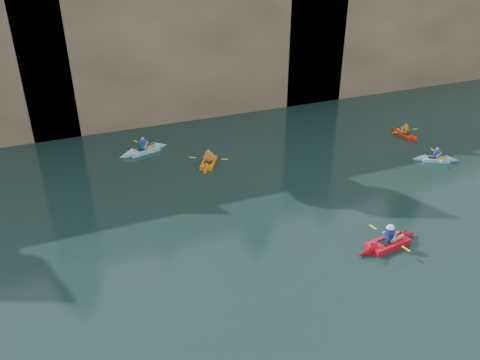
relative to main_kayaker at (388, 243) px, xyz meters
name	(u,v)px	position (x,y,z in m)	size (l,w,h in m)	color
ground	(351,307)	(-3.75, -2.57, -0.17)	(160.00, 160.00, 0.00)	black
cliff	(145,21)	(-3.75, 27.43, 5.83)	(70.00, 16.00, 12.00)	tan
cliff_slab_center	(197,38)	(-1.75, 20.03, 5.53)	(24.00, 2.40, 11.40)	#987A5C
cliff_slab_east	(413,31)	(18.25, 20.03, 4.75)	(26.00, 2.40, 9.84)	#987A5C
sea_cave_center	(121,106)	(-7.75, 19.38, 1.43)	(3.50, 1.00, 3.20)	black
sea_cave_east	(296,76)	(6.25, 19.38, 2.08)	(5.00, 1.00, 4.50)	black
main_kayaker	(388,243)	(0.00, 0.00, 0.00)	(3.53, 2.35, 1.29)	red
kayaker_orange	(209,162)	(-4.31, 11.05, -0.02)	(2.22, 3.07, 1.19)	orange
kayaker_ltblue_near	(435,159)	(8.53, 6.03, -0.04)	(2.72, 1.93, 1.08)	#84B4DD
kayaker_red_far	(405,134)	(9.63, 10.03, -0.04)	(2.16, 2.96, 1.08)	red
kayaker_ltblue_mid	(144,150)	(-7.46, 14.39, -0.01)	(3.46, 2.46, 1.29)	#8CD5EB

